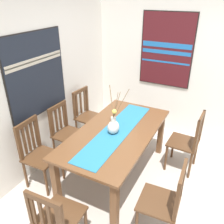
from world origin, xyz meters
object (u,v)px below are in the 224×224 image
object	(u,v)px
chair_2	(57,218)
chair_4	(87,115)
chair_3	(165,201)
painting_on_side_wall	(166,50)
centerpiece_vase	(113,126)
dining_table	(116,138)
chair_1	(66,132)
chair_0	(38,153)
painting_on_back_wall	(37,75)
chair_5	(188,141)

from	to	relation	value
chair_2	chair_4	world-z (taller)	chair_4
chair_3	chair_4	size ratio (longest dim) A/B	1.00
chair_2	painting_on_side_wall	size ratio (longest dim) A/B	0.70
centerpiece_vase	chair_2	xyz separation A→B (m)	(-1.24, -0.01, -0.41)
chair_3	chair_4	xyz separation A→B (m)	(1.27, 1.78, -0.01)
dining_table	chair_3	world-z (taller)	chair_3
centerpiece_vase	chair_1	size ratio (longest dim) A/B	0.68
centerpiece_vase	chair_3	world-z (taller)	centerpiece_vase
chair_0	chair_1	bearing A→B (deg)	0.52
chair_1	painting_on_side_wall	xyz separation A→B (m)	(1.65, -1.04, 1.06)
chair_0	chair_1	xyz separation A→B (m)	(0.63, 0.01, -0.02)
chair_0	chair_4	xyz separation A→B (m)	(1.26, 0.01, -0.02)
chair_4	chair_0	bearing A→B (deg)	-179.61
chair_1	chair_3	distance (m)	1.89
chair_0	chair_3	bearing A→B (deg)	-90.39
chair_1	painting_on_side_wall	size ratio (longest dim) A/B	0.73
chair_0	chair_2	xyz separation A→B (m)	(-0.70, -0.88, -0.03)
chair_4	dining_table	bearing A→B (deg)	-125.84
chair_3	chair_4	world-z (taller)	chair_3
chair_0	chair_1	distance (m)	0.63
painting_on_back_wall	painting_on_side_wall	size ratio (longest dim) A/B	0.90
dining_table	centerpiece_vase	bearing A→B (deg)	170.12
centerpiece_vase	chair_3	distance (m)	1.12
chair_1	chair_2	world-z (taller)	chair_1
chair_2	painting_on_side_wall	distance (m)	3.17
chair_4	centerpiece_vase	bearing A→B (deg)	-128.84
chair_3	chair_5	distance (m)	1.25
chair_1	chair_0	bearing A→B (deg)	-179.48
chair_0	chair_5	distance (m)	2.15
chair_0	chair_2	world-z (taller)	chair_0
painting_on_back_wall	chair_1	bearing A→B (deg)	-53.19
centerpiece_vase	painting_on_back_wall	world-z (taller)	painting_on_back_wall
chair_0	chair_5	xyz separation A→B (m)	(1.23, -1.76, -0.00)
centerpiece_vase	chair_1	bearing A→B (deg)	84.30
centerpiece_vase	chair_2	distance (m)	1.31
chair_3	painting_on_side_wall	bearing A→B (deg)	17.92
painting_on_side_wall	chair_5	bearing A→B (deg)	-145.22
chair_4	painting_on_back_wall	size ratio (longest dim) A/B	0.83
chair_1	chair_5	size ratio (longest dim) A/B	0.97
chair_0	chair_1	world-z (taller)	chair_0
chair_2	chair_3	xyz separation A→B (m)	(0.68, -0.89, 0.02)
chair_3	dining_table	bearing A→B (deg)	54.84
chair_4	chair_5	bearing A→B (deg)	-90.81
dining_table	chair_4	xyz separation A→B (m)	(0.65, 0.90, -0.17)
centerpiece_vase	chair_5	world-z (taller)	centerpiece_vase
dining_table	chair_5	distance (m)	1.08
chair_1	chair_4	xyz separation A→B (m)	(0.63, 0.00, 0.00)
centerpiece_vase	chair_5	xyz separation A→B (m)	(0.69, -0.88, -0.38)
painting_on_back_wall	chair_5	bearing A→B (deg)	-68.63
dining_table	chair_4	world-z (taller)	chair_4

